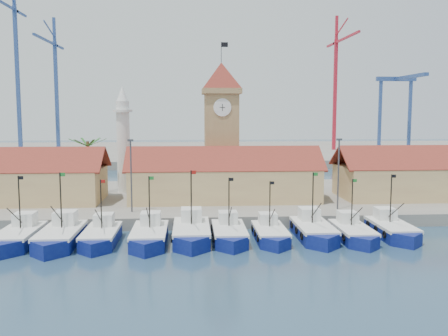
{
  "coord_description": "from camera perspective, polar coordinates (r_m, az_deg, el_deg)",
  "views": [
    {
      "loc": [
        -4.66,
        -49.51,
        13.82
      ],
      "look_at": [
        -0.13,
        18.0,
        6.22
      ],
      "focal_mm": 40.0,
      "sensor_mm": 36.0,
      "label": 1
    }
  ],
  "objects": [
    {
      "name": "hall_right",
      "position": [
        79.2,
        23.77,
        -1.27
      ],
      "size": [
        31.2,
        10.13,
        7.61
      ],
      "color": "tan",
      "rests_on": "quay"
    },
    {
      "name": "minaret",
      "position": [
        78.31,
        -11.44,
        3.29
      ],
      "size": [
        3.0,
        3.0,
        16.3
      ],
      "color": "silver",
      "rests_on": "quay"
    },
    {
      "name": "crane_blue_far",
      "position": [
        159.29,
        -22.75,
        11.47
      ],
      "size": [
        1.0,
        32.43,
        49.18
      ],
      "color": "#2C4988",
      "rests_on": "terminal"
    },
    {
      "name": "crane_red_right",
      "position": [
        160.17,
        12.74,
        10.18
      ],
      "size": [
        1.0,
        31.27,
        41.23
      ],
      "color": "red",
      "rests_on": "terminal"
    },
    {
      "name": "boat_4",
      "position": [
        53.85,
        -3.74,
        -7.56
      ],
      "size": [
        3.88,
        10.62,
        8.03
      ],
      "color": "navy",
      "rests_on": "ground"
    },
    {
      "name": "quay",
      "position": [
        74.81,
        -0.21,
        -3.65
      ],
      "size": [
        140.0,
        32.0,
        1.5
      ],
      "primitive_type": "cube",
      "color": "gray",
      "rests_on": "ground"
    },
    {
      "name": "boat_9",
      "position": [
        58.63,
        18.74,
        -6.81
      ],
      "size": [
        3.54,
        9.69,
        7.33
      ],
      "color": "navy",
      "rests_on": "ground"
    },
    {
      "name": "boat_5",
      "position": [
        53.8,
        0.64,
        -7.66
      ],
      "size": [
        3.48,
        9.53,
        7.21
      ],
      "color": "navy",
      "rests_on": "ground"
    },
    {
      "name": "boat_7",
      "position": [
        55.71,
        10.27,
        -7.22
      ],
      "size": [
        3.7,
        10.13,
        7.66
      ],
      "color": "navy",
      "rests_on": "ground"
    },
    {
      "name": "terminal",
      "position": [
        160.1,
        -2.16,
        1.81
      ],
      "size": [
        240.0,
        80.0,
        2.0
      ],
      "primitive_type": "cube",
      "color": "gray",
      "rests_on": "ground"
    },
    {
      "name": "boat_0",
      "position": [
        56.54,
        -22.49,
        -7.41
      ],
      "size": [
        3.67,
        10.05,
        7.61
      ],
      "color": "navy",
      "rests_on": "ground"
    },
    {
      "name": "boat_3",
      "position": [
        53.31,
        -8.55,
        -7.82
      ],
      "size": [
        3.63,
        9.93,
        7.52
      ],
      "color": "navy",
      "rests_on": "ground"
    },
    {
      "name": "ground",
      "position": [
        51.62,
        1.5,
        -9.12
      ],
      "size": [
        400.0,
        400.0,
        0.0
      ],
      "primitive_type": "plane",
      "color": "navy",
      "rests_on": "ground"
    },
    {
      "name": "lamp_posts",
      "position": [
        62.17,
        0.95,
        -0.37
      ],
      "size": [
        80.7,
        0.25,
        9.03
      ],
      "color": "#3F3F44",
      "rests_on": "quay"
    },
    {
      "name": "boat_6",
      "position": [
        54.21,
        5.36,
        -7.62
      ],
      "size": [
        3.27,
        8.95,
        6.77
      ],
      "color": "navy",
      "rests_on": "ground"
    },
    {
      "name": "crane_blue_near",
      "position": [
        161.94,
        -18.76,
        9.74
      ],
      "size": [
        1.0,
        30.78,
        40.2
      ],
      "color": "#2C4988",
      "rests_on": "terminal"
    },
    {
      "name": "hall_center",
      "position": [
        70.36,
        -0.01,
        -1.62
      ],
      "size": [
        27.04,
        10.13,
        7.61
      ],
      "color": "tan",
      "rests_on": "quay"
    },
    {
      "name": "palm_tree",
      "position": [
        77.43,
        -15.25,
        0.57
      ],
      "size": [
        5.6,
        5.03,
        8.39
      ],
      "color": "brown",
      "rests_on": "quay"
    },
    {
      "name": "boat_2",
      "position": [
        54.34,
        -13.93,
        -7.71
      ],
      "size": [
        3.45,
        9.45,
        7.15
      ],
      "color": "navy",
      "rests_on": "ground"
    },
    {
      "name": "gantry",
      "position": [
        169.91,
        19.47,
        8.15
      ],
      "size": [
        13.0,
        22.0,
        23.2
      ],
      "color": "#2C4988",
      "rests_on": "terminal"
    },
    {
      "name": "boat_8",
      "position": [
        56.1,
        14.6,
        -7.3
      ],
      "size": [
        3.37,
        9.24,
        6.99
      ],
      "color": "navy",
      "rests_on": "ground"
    },
    {
      "name": "boat_1",
      "position": [
        54.95,
        -18.26,
        -7.6
      ],
      "size": [
        3.85,
        10.56,
        7.99
      ],
      "color": "navy",
      "rests_on": "ground"
    },
    {
      "name": "clock_tower",
      "position": [
        75.68,
        -0.31,
        5.0
      ],
      "size": [
        5.8,
        5.8,
        22.7
      ],
      "color": "#A78656",
      "rests_on": "quay"
    }
  ]
}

